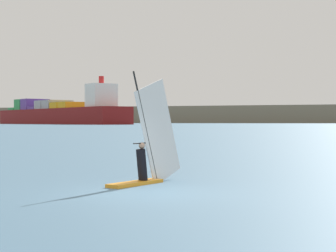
{
  "coord_description": "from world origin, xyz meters",
  "views": [
    {
      "loc": [
        4.89,
        -15.55,
        2.14
      ],
      "look_at": [
        -4.96,
        21.19,
        1.84
      ],
      "focal_mm": 58.54,
      "sensor_mm": 36.0,
      "label": 1
    }
  ],
  "objects": [
    {
      "name": "cargo_ship",
      "position": [
        -219.46,
        433.81,
        9.74
      ],
      "size": [
        183.41,
        151.99,
        37.83
      ],
      "rotation": [
        0.0,
        0.0,
        2.48
      ],
      "color": "maroon",
      "rests_on": "ground_plane"
    },
    {
      "name": "distant_headland",
      "position": [
        19.25,
        1010.29,
        13.42
      ],
      "size": [
        1189.28,
        502.53,
        26.83
      ],
      "primitive_type": "cube",
      "rotation": [
        0.0,
        0.0,
        -0.07
      ],
      "color": "#756B56",
      "rests_on": "ground_plane"
    },
    {
      "name": "ground_plane",
      "position": [
        0.0,
        0.0,
        0.0
      ],
      "size": [
        4000.0,
        4000.0,
        0.0
      ],
      "primitive_type": "plane",
      "color": "#476B84"
    },
    {
      "name": "small_sailboat",
      "position": [
        -69.22,
        236.46,
        0.77
      ],
      "size": [
        7.46,
        5.95,
        8.99
      ],
      "rotation": [
        0.0,
        0.0,
        3.66
      ],
      "color": "white",
      "rests_on": "ground_plane"
    },
    {
      "name": "windsurfer",
      "position": [
        -0.69,
        2.63,
        1.08
      ],
      "size": [
        1.65,
        3.71,
        3.99
      ],
      "rotation": [
        0.0,
        0.0,
        4.35
      ],
      "color": "orange",
      "rests_on": "ground_plane"
    }
  ]
}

